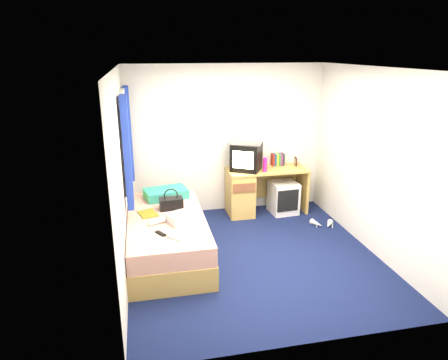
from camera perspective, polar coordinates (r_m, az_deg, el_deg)
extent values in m
plane|color=#0C1438|center=(5.38, 4.18, -10.77)|extent=(3.40, 3.40, 0.00)
plane|color=white|center=(4.72, 4.86, 15.67)|extent=(3.40, 3.40, 0.00)
plane|color=silver|center=(6.51, 0.33, 5.75)|extent=(3.20, 0.00, 3.20)
plane|color=silver|center=(3.42, 12.45, -6.45)|extent=(3.20, 0.00, 3.20)
plane|color=silver|center=(4.74, -14.43, 0.39)|extent=(0.00, 3.40, 3.40)
plane|color=silver|center=(5.57, 20.53, 2.43)|extent=(0.00, 3.40, 3.40)
cube|color=tan|center=(5.40, -8.09, -9.00)|extent=(1.00, 2.00, 0.30)
cube|color=brown|center=(5.09, -2.05, -10.48)|extent=(0.02, 0.70, 0.18)
cube|color=white|center=(5.29, -8.22, -6.39)|extent=(0.98, 1.98, 0.24)
cube|color=#18669F|center=(5.87, -8.29, -1.90)|extent=(0.66, 0.50, 0.13)
cube|color=tan|center=(6.53, 6.17, 1.45)|extent=(1.30, 0.55, 0.03)
cube|color=tan|center=(6.53, 2.29, -1.93)|extent=(0.40, 0.52, 0.72)
cube|color=tan|center=(6.86, 11.09, -1.26)|extent=(0.04, 0.52, 0.72)
cube|color=tan|center=(6.92, 7.44, -0.11)|extent=(0.78, 0.03, 0.55)
cube|color=white|center=(6.70, 8.46, -2.47)|extent=(0.45, 0.45, 0.53)
cube|color=black|center=(6.39, 3.23, 3.33)|extent=(0.58, 0.57, 0.44)
cube|color=#EEE596|center=(6.20, 2.74, 2.88)|extent=(0.29, 0.18, 0.27)
cube|color=silver|center=(6.32, 3.27, 5.63)|extent=(0.56, 0.49, 0.09)
cube|color=maroon|center=(6.71, 6.96, 2.90)|extent=(0.03, 0.13, 0.20)
cube|color=navy|center=(6.72, 7.24, 2.91)|extent=(0.03, 0.13, 0.20)
cube|color=gold|center=(6.73, 7.53, 2.93)|extent=(0.03, 0.13, 0.20)
cube|color=#337F33|center=(6.74, 7.81, 2.94)|extent=(0.03, 0.13, 0.20)
cube|color=#7F337F|center=(6.75, 8.09, 2.96)|extent=(0.03, 0.13, 0.20)
cube|color=#262626|center=(6.76, 8.37, 2.97)|extent=(0.03, 0.13, 0.20)
cube|color=black|center=(6.77, 10.19, 2.64)|extent=(0.03, 0.12, 0.14)
cylinder|color=#D41D85|center=(6.35, 5.86, 2.12)|extent=(0.08, 0.08, 0.21)
cylinder|color=white|center=(6.48, 4.94, 2.26)|extent=(0.05, 0.05, 0.16)
cube|color=black|center=(5.45, -7.55, -3.35)|extent=(0.32, 0.19, 0.16)
torus|color=black|center=(5.41, -7.60, -2.19)|extent=(0.19, 0.02, 0.19)
cube|color=silver|center=(5.04, -6.01, -5.37)|extent=(0.41, 0.38, 0.11)
cube|color=yellow|center=(5.35, -10.81, -4.75)|extent=(0.28, 0.33, 0.01)
cylinder|color=silver|center=(5.04, -9.50, -5.82)|extent=(0.21, 0.15, 0.07)
cube|color=gold|center=(4.64, -7.09, -8.24)|extent=(0.20, 0.20, 0.01)
cube|color=black|center=(4.77, -9.04, -7.55)|extent=(0.13, 0.16, 0.02)
cube|color=silver|center=(5.55, -14.11, 5.65)|extent=(0.02, 0.90, 1.10)
cube|color=white|center=(5.45, -14.49, 11.71)|extent=(0.06, 1.06, 0.08)
cube|color=white|center=(5.70, -13.56, -0.14)|extent=(0.06, 1.06, 0.08)
cube|color=navy|center=(4.98, -13.69, 3.70)|extent=(0.08, 0.24, 1.40)
cube|color=navy|center=(6.13, -13.45, 6.38)|extent=(0.08, 0.24, 1.40)
cone|color=silver|center=(6.36, 13.12, -6.09)|extent=(0.17, 0.24, 0.09)
cone|color=silver|center=(6.37, 14.76, -6.16)|extent=(0.20, 0.23, 0.09)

